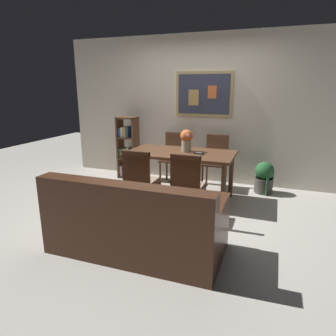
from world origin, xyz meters
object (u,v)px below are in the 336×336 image
object	(u,v)px
dining_chair_near_right	(187,182)
flower_vase	(187,139)
tv_remote	(199,153)
dining_table	(181,158)
leather_couch	(134,225)
bookshelf	(128,150)
dining_chair_near_left	(140,177)
dining_chair_far_right	(216,157)
dining_chair_far_left	(174,154)
potted_ivy	(264,177)

from	to	relation	value
dining_chair_near_right	flower_vase	world-z (taller)	flower_vase
tv_remote	dining_table	bearing A→B (deg)	170.09
dining_table	leather_couch	xyz separation A→B (m)	(0.03, -1.68, -0.34)
bookshelf	tv_remote	xyz separation A→B (m)	(1.59, -0.81, 0.23)
bookshelf	tv_remote	distance (m)	1.80
dining_chair_near_right	dining_chair_near_left	bearing A→B (deg)	-178.82
dining_chair_near_left	tv_remote	size ratio (longest dim) A/B	5.61
dining_chair_near_left	dining_chair_near_right	xyz separation A→B (m)	(0.66, 0.01, 0.00)
dining_chair_far_right	tv_remote	world-z (taller)	dining_chair_far_right
dining_chair_far_left	dining_table	bearing A→B (deg)	-63.91
leather_couch	dining_chair_near_right	bearing A→B (deg)	71.62
dining_chair_far_left	dining_chair_far_right	bearing A→B (deg)	0.11
leather_couch	bookshelf	size ratio (longest dim) A/B	1.55
tv_remote	dining_chair_near_left	bearing A→B (deg)	-130.23
dining_chair_near_right	leather_couch	distance (m)	0.99
bookshelf	flower_vase	world-z (taller)	bookshelf
leather_couch	tv_remote	size ratio (longest dim) A/B	11.11
tv_remote	dining_chair_far_left	bearing A→B (deg)	129.50
bookshelf	potted_ivy	world-z (taller)	bookshelf
dining_chair_near_right	tv_remote	size ratio (longest dim) A/B	5.61
leather_couch	bookshelf	distance (m)	2.79
leather_couch	dining_chair_near_left	bearing A→B (deg)	111.67
potted_ivy	flower_vase	xyz separation A→B (m)	(-1.14, -0.66, 0.67)
bookshelf	dining_chair_near_left	bearing A→B (deg)	-57.61
leather_couch	dining_table	bearing A→B (deg)	91.11
dining_chair_near_left	dining_chair_near_right	size ratio (longest dim) A/B	1.00
dining_table	dining_chair_near_left	world-z (taller)	dining_chair_near_left
dining_chair_near_right	bookshelf	size ratio (longest dim) A/B	0.78
dining_chair_far_right	bookshelf	world-z (taller)	bookshelf
potted_ivy	dining_chair_far_left	bearing A→B (deg)	179.07
dining_chair_near_left	flower_vase	bearing A→B (deg)	64.95
tv_remote	bookshelf	bearing A→B (deg)	153.12
bookshelf	flower_vase	distance (m)	1.59
bookshelf	potted_ivy	distance (m)	2.53
leather_couch	flower_vase	world-z (taller)	flower_vase
potted_ivy	tv_remote	bearing A→B (deg)	-139.87
dining_chair_far_right	dining_chair_near_right	xyz separation A→B (m)	(-0.06, -1.52, 0.00)
potted_ivy	flower_vase	world-z (taller)	flower_vase
dining_chair_near_left	flower_vase	distance (m)	1.01
potted_ivy	tv_remote	size ratio (longest dim) A/B	3.24
potted_ivy	flower_vase	size ratio (longest dim) A/B	1.56
leather_couch	flower_vase	size ratio (longest dim) A/B	5.36
flower_vase	potted_ivy	bearing A→B (deg)	30.03
dining_table	dining_chair_far_right	xyz separation A→B (m)	(0.40, 0.75, -0.11)
bookshelf	tv_remote	world-z (taller)	bookshelf
flower_vase	leather_couch	bearing A→B (deg)	-91.25
dining_chair_far_left	flower_vase	world-z (taller)	flower_vase
dining_chair_near_left	leather_couch	xyz separation A→B (m)	(0.36, -0.90, -0.23)
flower_vase	dining_chair_far_right	bearing A→B (deg)	64.60
dining_table	flower_vase	bearing A→B (deg)	42.05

